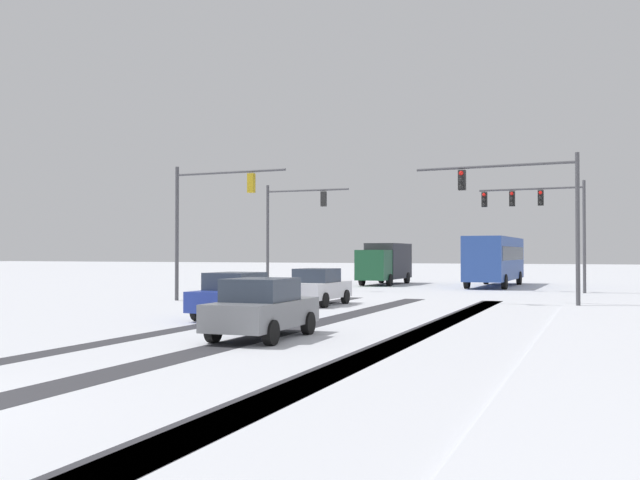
{
  "coord_description": "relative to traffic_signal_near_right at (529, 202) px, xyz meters",
  "views": [
    {
      "loc": [
        10.04,
        -6.24,
        2.29
      ],
      "look_at": [
        0.0,
        18.8,
        2.8
      ],
      "focal_mm": 39.48,
      "sensor_mm": 36.0,
      "label": 1
    }
  ],
  "objects": [
    {
      "name": "car_grey_third",
      "position": [
        -5.58,
        -14.24,
        -3.67
      ],
      "size": [
        1.92,
        4.15,
        1.62
      ],
      "color": "slate",
      "rests_on": "ground"
    },
    {
      "name": "traffic_signal_near_right",
      "position": [
        0.0,
        0.0,
        0.0
      ],
      "size": [
        7.01,
        0.54,
        6.5
      ],
      "color": "#47474C",
      "rests_on": "ground"
    },
    {
      "name": "wheel_track_left_lane",
      "position": [
        -1.99,
        -11.53,
        -4.48
      ],
      "size": [
        0.99,
        29.54,
        0.01
      ],
      "primitive_type": "cube",
      "color": "#38383D",
      "rests_on": "ground"
    },
    {
      "name": "box_truck_delivery",
      "position": [
        -11.88,
        18.49,
        -2.85
      ],
      "size": [
        2.31,
        7.4,
        3.02
      ],
      "color": "#194C2D",
      "rests_on": "ground"
    },
    {
      "name": "traffic_signal_near_left",
      "position": [
        -14.67,
        -2.12,
        -0.06
      ],
      "size": [
        5.94,
        0.38,
        6.5
      ],
      "color": "#47474C",
      "rests_on": "ground"
    },
    {
      "name": "traffic_signal_far_right",
      "position": [
        -0.43,
        11.96,
        0.31
      ],
      "size": [
        6.07,
        0.5,
        6.5
      ],
      "color": "#47474C",
      "rests_on": "ground"
    },
    {
      "name": "traffic_signal_far_left",
      "position": [
        -14.85,
        7.93,
        -0.1
      ],
      "size": [
        5.37,
        0.42,
        6.5
      ],
      "color": "#47474C",
      "rests_on": "ground"
    },
    {
      "name": "car_blue_second",
      "position": [
        -9.0,
        -9.41,
        -3.67
      ],
      "size": [
        1.94,
        4.15,
        1.62
      ],
      "color": "#233899",
      "rests_on": "ground"
    },
    {
      "name": "wheel_track_right_lane",
      "position": [
        -5.78,
        -11.53,
        -4.48
      ],
      "size": [
        1.04,
        29.54,
        0.01
      ],
      "primitive_type": "cube",
      "color": "#38383D",
      "rests_on": "ground"
    },
    {
      "name": "car_white_lead",
      "position": [
        -8.73,
        -2.48,
        -3.67
      ],
      "size": [
        1.87,
        4.12,
        1.62
      ],
      "color": "silver",
      "rests_on": "ground"
    },
    {
      "name": "bus_oncoming",
      "position": [
        -3.96,
        18.4,
        -2.49
      ],
      "size": [
        2.84,
        11.05,
        3.38
      ],
      "color": "#284793",
      "rests_on": "ground"
    },
    {
      "name": "sidewalk_kerb_right",
      "position": [
        3.37,
        -12.87,
        -4.43
      ],
      "size": [
        4.0,
        29.54,
        0.12
      ],
      "primitive_type": "cube",
      "color": "white",
      "rests_on": "ground"
    },
    {
      "name": "wheel_track_center",
      "position": [
        -8.91,
        -11.53,
        -4.48
      ],
      "size": [
        0.79,
        29.54,
        0.01
      ],
      "primitive_type": "cube",
      "color": "#38383D",
      "rests_on": "ground"
    },
    {
      "name": "wheel_track_oncoming",
      "position": [
        -1.91,
        -11.53,
        -4.48
      ],
      "size": [
        0.84,
        29.54,
        0.01
      ],
      "primitive_type": "cube",
      "color": "#38383D",
      "rests_on": "ground"
    }
  ]
}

